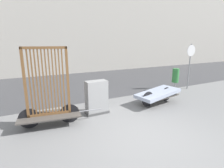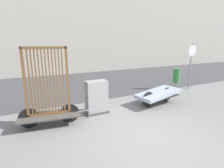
% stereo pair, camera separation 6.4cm
% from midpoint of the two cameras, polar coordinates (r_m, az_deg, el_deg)
% --- Properties ---
extents(ground_plane, '(60.00, 60.00, 0.00)m').
position_cam_midpoint_polar(ground_plane, '(4.79, 11.16, -16.96)').
color(ground_plane, slate).
extents(road_strip, '(56.00, 7.08, 0.01)m').
position_cam_midpoint_polar(road_strip, '(10.67, -11.96, 0.11)').
color(road_strip, '#424244').
rests_on(road_strip, ground_plane).
extents(bike_cart_with_bedframe, '(2.46, 1.03, 2.30)m').
position_cam_midpoint_polar(bike_cart_with_bedframe, '(5.38, -19.63, -4.99)').
color(bike_cart_with_bedframe, '#4C4742').
rests_on(bike_cart_with_bedframe, ground_plane).
extents(bike_cart_with_mattress, '(2.53, 1.13, 0.59)m').
position_cam_midpoint_polar(bike_cart_with_mattress, '(7.21, 15.08, -3.20)').
color(bike_cart_with_mattress, '#4C4742').
rests_on(bike_cart_with_mattress, ground_plane).
extents(utility_cabinet, '(0.79, 0.43, 1.15)m').
position_cam_midpoint_polar(utility_cabinet, '(6.03, -4.75, -4.71)').
color(utility_cabinet, '#4C4C4C').
rests_on(utility_cabinet, ground_plane).
extents(trash_bin, '(0.32, 0.32, 1.14)m').
position_cam_midpoint_polar(trash_bin, '(9.31, 20.48, 2.51)').
color(trash_bin, gray).
rests_on(trash_bin, ground_plane).
extents(sign_post, '(0.57, 0.06, 2.34)m').
position_cam_midpoint_polar(sign_post, '(9.92, 24.61, 7.17)').
color(sign_post, gray).
rests_on(sign_post, ground_plane).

